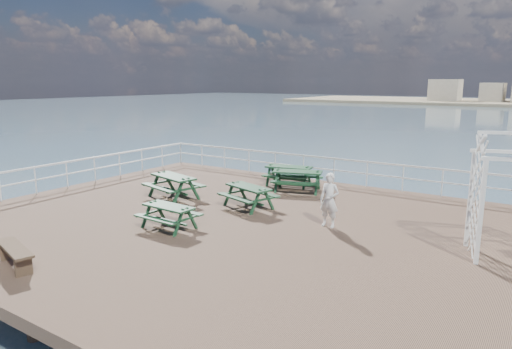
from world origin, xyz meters
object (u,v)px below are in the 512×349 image
object	(u,v)px
picnic_table_b	(289,171)
person	(329,200)
picnic_table_c	(298,177)
picnic_table_d	(169,212)
picnic_table_a	(173,182)
flat_bench_far	(15,252)
picnic_table_e	(248,192)

from	to	relation	value
picnic_table_b	person	bearing A→B (deg)	-60.37
person	picnic_table_c	bearing A→B (deg)	131.42
picnic_table_d	person	distance (m)	4.80
picnic_table_a	flat_bench_far	distance (m)	7.00
picnic_table_c	flat_bench_far	xyz separation A→B (m)	(-1.95, -10.36, -0.22)
picnic_table_a	person	distance (m)	6.31
picnic_table_d	picnic_table_e	distance (m)	3.25
picnic_table_b	picnic_table_c	distance (m)	1.09
picnic_table_a	picnic_table_e	bearing A→B (deg)	22.43
picnic_table_b	flat_bench_far	distance (m)	11.15
picnic_table_c	picnic_table_e	xyz separation A→B (m)	(-0.28, -3.06, -0.04)
picnic_table_a	picnic_table_c	distance (m)	4.86
picnic_table_b	person	xyz separation A→B (m)	(3.75, -4.22, 0.23)
picnic_table_c	person	distance (m)	4.56
picnic_table_a	picnic_table_d	world-z (taller)	picnic_table_a
picnic_table_b	picnic_table_a	bearing A→B (deg)	-133.11
picnic_table_e	picnic_table_b	bearing A→B (deg)	115.12
picnic_table_a	picnic_table_c	bearing A→B (deg)	60.35
picnic_table_b	picnic_table_d	world-z (taller)	picnic_table_b
picnic_table_b	picnic_table_d	bearing A→B (deg)	-103.44
picnic_table_b	flat_bench_far	size ratio (longest dim) A/B	1.23
person	picnic_table_d	bearing A→B (deg)	-143.70
picnic_table_c	flat_bench_far	distance (m)	10.54
picnic_table_d	person	bearing A→B (deg)	37.71
picnic_table_d	picnic_table_b	bearing A→B (deg)	91.23
picnic_table_c	picnic_table_d	bearing A→B (deg)	-118.31
picnic_table_c	picnic_table_b	bearing A→B (deg)	118.47
picnic_table_c	picnic_table_e	distance (m)	3.07
picnic_table_a	person	xyz separation A→B (m)	(6.31, 0.03, 0.20)
picnic_table_d	picnic_table_e	size ratio (longest dim) A/B	0.80
picnic_table_e	person	xyz separation A→B (m)	(3.22, -0.42, 0.27)
picnic_table_a	person	size ratio (longest dim) A/B	1.41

